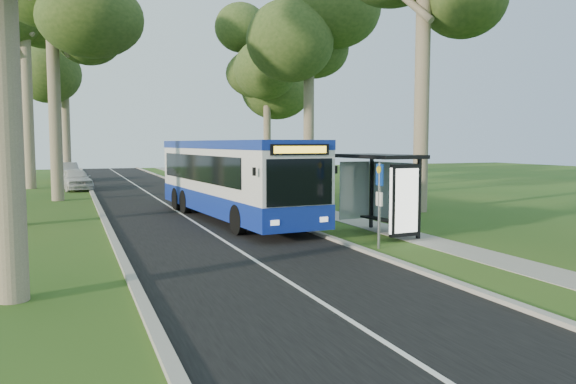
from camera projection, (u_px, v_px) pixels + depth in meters
The scene contains 16 objects.
ground at pixel (335, 241), 19.00m from camera, with size 120.00×120.00×0.00m, color #264E18.
road at pixel (178, 212), 27.02m from camera, with size 7.00×100.00×0.02m, color black.
kerb_east at pixel (248, 208), 28.28m from camera, with size 0.25×100.00×0.12m, color #9E9B93.
kerb_west at pixel (102, 214), 25.75m from camera, with size 0.25×100.00×0.12m, color #9E9B93.
centre_line at pixel (178, 212), 27.02m from camera, with size 0.12×100.00×0.01m, color white.
footpath at pixel (302, 207), 29.37m from camera, with size 1.50×100.00×0.02m, color gray.
bus at pixel (232, 179), 24.24m from camera, with size 3.77×13.13×3.43m.
bus_stop_sign at pixel (379, 196), 17.58m from camera, with size 0.09×0.38×2.72m.
bus_shelter at pixel (389, 179), 19.88m from camera, with size 2.12×3.54×2.92m.
litter_bin at pixel (282, 201), 27.36m from camera, with size 0.58×0.58×1.02m.
car_white at pixel (75, 179), 39.60m from camera, with size 1.85×4.61×1.57m, color silver.
car_silver at pixel (67, 172), 48.84m from camera, with size 1.73×4.96×1.63m, color #9FA0A6.
tree_west_d at pixel (24, 1), 39.85m from camera, with size 5.20×5.20×18.15m.
tree_west_e at pixel (63, 46), 50.16m from camera, with size 5.20×5.20×16.25m.
tree_east_c at pixel (309, 2), 37.07m from camera, with size 5.20×5.20×17.03m.
tree_east_d at pixel (267, 62), 48.84m from camera, with size 5.20×5.20×13.97m.
Camera 1 is at (-8.30, -16.92, 3.33)m, focal length 35.00 mm.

